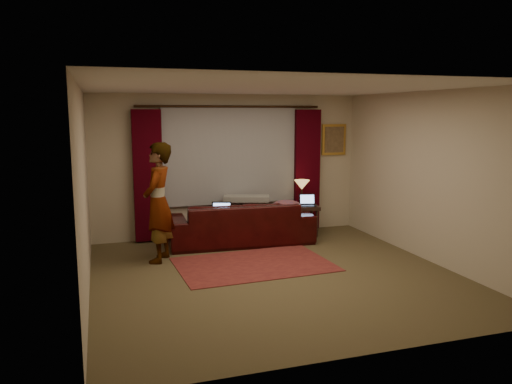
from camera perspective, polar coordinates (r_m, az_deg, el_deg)
floor at (r=7.17m, az=2.17°, el=-9.45°), size 5.00×5.00×0.01m
ceiling at (r=6.81m, az=2.30°, el=11.83°), size 5.00×5.00×0.02m
wall_back at (r=9.24m, az=-3.03°, el=3.02°), size 5.00×0.02×2.60m
wall_front at (r=4.63m, az=12.79°, el=-3.25°), size 5.00×0.02×2.60m
wall_left at (r=6.47m, az=-19.08°, el=-0.06°), size 0.02×5.00×2.60m
wall_right at (r=8.06m, az=19.21°, el=1.64°), size 0.02×5.00×2.60m
sheer_curtain at (r=9.16m, az=-2.95°, el=4.22°), size 2.50×0.05×1.80m
drape_left at (r=8.89m, az=-12.25°, el=1.81°), size 0.50×0.14×2.30m
drape_right at (r=9.64m, az=5.81°, el=2.51°), size 0.50×0.14×2.30m
curtain_rod at (r=9.08m, az=-2.91°, el=9.74°), size 0.04×0.04×3.40m
picture_frame at (r=9.92m, az=8.88°, el=5.94°), size 0.50×0.04×0.60m
sofa at (r=8.73m, az=-1.82°, el=-2.62°), size 2.55×1.20×1.01m
throw_blanket at (r=8.96m, az=-1.10°, el=0.97°), size 0.88×0.57×0.10m
clothing_pile at (r=8.80m, az=3.46°, el=-1.74°), size 0.60×0.49×0.24m
laptop_sofa at (r=8.50m, az=-4.03°, el=-2.13°), size 0.43×0.45×0.24m
area_rug at (r=7.61m, az=-0.25°, el=-8.26°), size 2.36×1.63×0.01m
end_table at (r=9.38m, az=5.54°, el=-3.22°), size 0.57×0.57×0.57m
tiffany_lamp at (r=9.33m, az=5.25°, el=-0.05°), size 0.31×0.31×0.46m
laptop_table at (r=9.22m, az=5.95°, el=-0.96°), size 0.36×0.38×0.21m
person at (r=7.73m, az=-11.11°, el=-1.20°), size 0.71×0.71×1.83m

